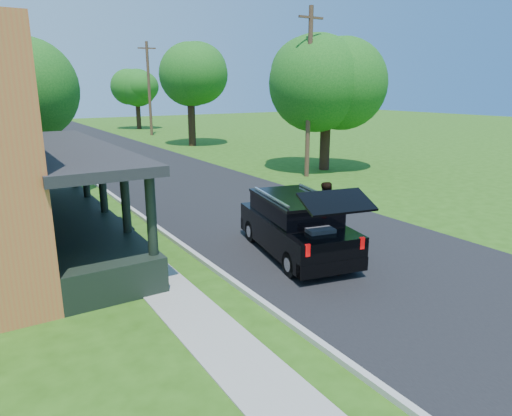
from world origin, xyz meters
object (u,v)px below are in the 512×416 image
black_suv (296,225)px  tree_right_near (327,74)px  utility_pole_near (309,92)px  skateboarder (324,210)px

black_suv → tree_right_near: (10.20, 10.84, 4.69)m
black_suv → tree_right_near: size_ratio=0.61×
tree_right_near → utility_pole_near: size_ratio=0.97×
tree_right_near → utility_pole_near: bearing=-150.9°
black_suv → skateboarder: size_ratio=3.05×
skateboarder → tree_right_near: 14.84m
black_suv → utility_pole_near: bearing=62.1°
skateboarder → utility_pole_near: utility_pole_near is taller
black_suv → skateboarder: (1.05, 0.00, 0.32)m
skateboarder → utility_pole_near: size_ratio=0.19×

